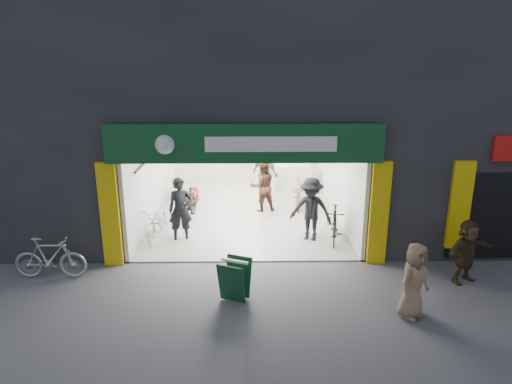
{
  "coord_description": "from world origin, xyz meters",
  "views": [
    {
      "loc": [
        0.1,
        -10.45,
        4.96
      ],
      "look_at": [
        0.29,
        1.5,
        1.4
      ],
      "focal_mm": 32.0,
      "sensor_mm": 36.0,
      "label": 1
    }
  ],
  "objects_px": {
    "bike_left_front": "(157,222)",
    "pedestrian_near": "(414,281)",
    "sandwich_board": "(235,279)",
    "bike_right_front": "(335,224)",
    "parked_bike": "(50,258)"
  },
  "relations": [
    {
      "from": "bike_left_front",
      "to": "pedestrian_near",
      "type": "height_order",
      "value": "pedestrian_near"
    },
    {
      "from": "parked_bike",
      "to": "sandwich_board",
      "type": "bearing_deg",
      "value": -103.64
    },
    {
      "from": "parked_bike",
      "to": "bike_right_front",
      "type": "bearing_deg",
      "value": -72.57
    },
    {
      "from": "bike_left_front",
      "to": "sandwich_board",
      "type": "distance_m",
      "value": 4.2
    },
    {
      "from": "bike_left_front",
      "to": "pedestrian_near",
      "type": "bearing_deg",
      "value": -31.78
    },
    {
      "from": "bike_right_front",
      "to": "sandwich_board",
      "type": "relative_size",
      "value": 1.82
    },
    {
      "from": "bike_left_front",
      "to": "parked_bike",
      "type": "xyz_separation_m",
      "value": [
        -2.0,
        -2.45,
        0.04
      ]
    },
    {
      "from": "bike_left_front",
      "to": "parked_bike",
      "type": "relative_size",
      "value": 1.05
    },
    {
      "from": "bike_right_front",
      "to": "sandwich_board",
      "type": "distance_m",
      "value": 4.18
    },
    {
      "from": "bike_right_front",
      "to": "sandwich_board",
      "type": "bearing_deg",
      "value": -119.34
    },
    {
      "from": "bike_left_front",
      "to": "bike_right_front",
      "type": "xyz_separation_m",
      "value": [
        4.97,
        -0.3,
        0.02
      ]
    },
    {
      "from": "bike_right_front",
      "to": "pedestrian_near",
      "type": "height_order",
      "value": "pedestrian_near"
    },
    {
      "from": "parked_bike",
      "to": "sandwich_board",
      "type": "xyz_separation_m",
      "value": [
        4.29,
        -1.07,
        -0.01
      ]
    },
    {
      "from": "bike_left_front",
      "to": "pedestrian_near",
      "type": "relative_size",
      "value": 1.14
    },
    {
      "from": "bike_right_front",
      "to": "sandwich_board",
      "type": "height_order",
      "value": "bike_right_front"
    }
  ]
}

